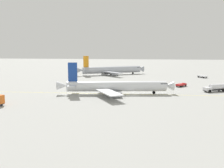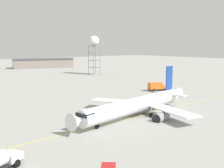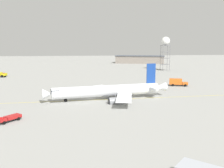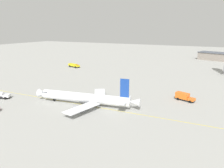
% 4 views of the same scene
% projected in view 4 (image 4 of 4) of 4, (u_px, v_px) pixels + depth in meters
% --- Properties ---
extents(ground_plane, '(600.00, 600.00, 0.00)m').
position_uv_depth(ground_plane, '(77.00, 100.00, 85.85)').
color(ground_plane, '#9E9E99').
extents(airliner_main, '(41.19, 30.81, 11.72)m').
position_uv_depth(airliner_main, '(86.00, 98.00, 80.25)').
color(airliner_main, white).
rests_on(airliner_main, ground_plane).
extents(catering_truck_truck, '(8.05, 4.69, 3.10)m').
position_uv_depth(catering_truck_truck, '(184.00, 96.00, 85.50)').
color(catering_truck_truck, '#232326').
rests_on(catering_truck_truck, ground_plane).
extents(fire_tender_truck, '(10.56, 5.25, 2.50)m').
position_uv_depth(fire_tender_truck, '(74.00, 65.00, 158.08)').
color(fire_tender_truck, '#232326').
rests_on(fire_tender_truck, ground_plane).
extents(taxiway_centreline, '(198.87, 8.31, 0.01)m').
position_uv_depth(taxiway_centreline, '(93.00, 106.00, 79.32)').
color(taxiway_centreline, yellow).
rests_on(taxiway_centreline, ground_plane).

